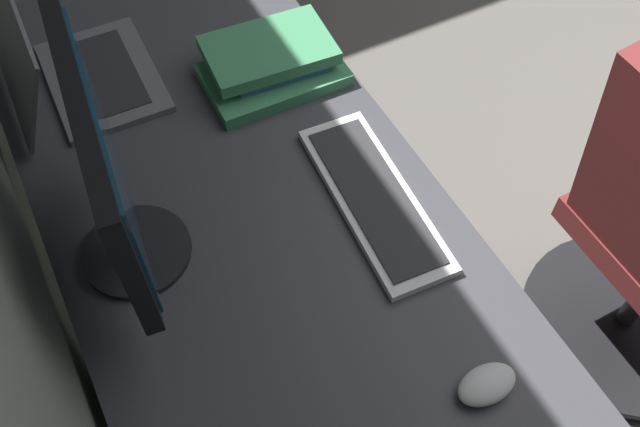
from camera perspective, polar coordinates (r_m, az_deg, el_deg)
The scene contains 7 objects.
desk at distance 1.30m, azimuth -1.97°, elevation -8.05°, with size 2.07×0.73×0.73m.
drawer_pedestal at distance 1.58m, azimuth -2.24°, elevation -14.21°, with size 0.40×0.51×0.69m.
monitor_primary at distance 1.15m, azimuth -16.95°, elevation 3.14°, with size 0.46×0.20×0.41m.
laptop_left at distance 1.61m, azimuth -19.71°, elevation 10.85°, with size 0.33×0.31×0.22m.
keyboard_main at distance 1.35m, azimuth 4.46°, elevation 1.25°, with size 0.43×0.17×0.02m.
mouse_spare at distance 1.19m, azimuth 13.43°, elevation -13.39°, with size 0.06×0.10×0.03m, color silver.
book_stack_near at distance 1.56m, azimuth -3.97°, elevation 12.17°, with size 0.22×0.30×0.08m.
Camera 1 is at (-0.69, 1.94, 1.82)m, focal length 39.27 mm.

